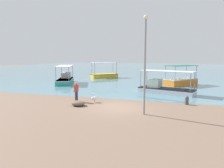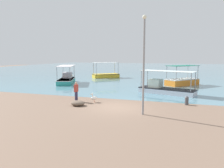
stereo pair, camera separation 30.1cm
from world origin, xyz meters
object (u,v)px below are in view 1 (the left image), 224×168
fishing_boat_far_left (104,75)px  fishing_boat_far_right (65,79)px  lamp_post (145,60)px  fishing_boat_near_left (181,81)px  net_pile (78,103)px  mooring_bollard (187,100)px  pelican (94,98)px  fisherman_standing (76,91)px  fishing_boat_near_right (164,88)px

fishing_boat_far_left → fishing_boat_far_right: bearing=-106.4°
fishing_boat_far_left → fishing_boat_far_right: fishing_boat_far_left is taller
fishing_boat_far_left → lamp_post: (10.60, -22.39, 3.11)m
fishing_boat_far_left → fishing_boat_near_left: (13.04, -6.26, 0.05)m
lamp_post → net_pile: 6.45m
mooring_bollard → net_pile: bearing=-160.2°
fishing_boat_far_right → net_pile: (7.94, -12.23, -0.38)m
fishing_boat_far_left → pelican: fishing_boat_far_left is taller
lamp_post → mooring_bollard: size_ratio=9.22×
fishing_boat_far_right → lamp_post: bearing=-44.8°
lamp_post → fisherman_standing: (-6.23, 2.43, -2.73)m
fishing_boat_near_left → fishing_boat_near_right: fishing_boat_near_left is taller
net_pile → fisherman_standing: bearing=121.0°
lamp_post → fishing_boat_far_left: bearing=115.3°
fishing_boat_near_left → fisherman_standing: size_ratio=2.80×
fishing_boat_far_left → net_pile: bearing=-76.2°
lamp_post → fisherman_standing: lamp_post is taller
net_pile → pelican: bearing=64.3°
pelican → fisherman_standing: (-1.61, -0.11, 0.53)m
fishing_boat_near_right → fisherman_standing: fishing_boat_near_right is taller
pelican → mooring_bollard: bearing=10.7°
mooring_bollard → net_pile: 8.75m
fishing_boat_far_right → mooring_bollard: (16.18, -9.27, -0.22)m
pelican → net_pile: 1.73m
fishing_boat_near_left → net_pile: bearing=-117.3°
pelican → net_pile: size_ratio=0.71×
fishing_boat_far_left → lamp_post: lamp_post is taller
fishing_boat_far_right → fishing_boat_near_right: size_ratio=1.01×
fishing_boat_far_right → fisherman_standing: size_ratio=3.60×
fishing_boat_far_right → fishing_boat_near_left: fishing_boat_near_left is taller
fishing_boat_near_right → net_pile: fishing_boat_near_right is taller
lamp_post → net_pile: lamp_post is taller
fishing_boat_far_right → fishing_boat_near_left: 16.02m
fishing_boat_far_right → fishing_boat_near_right: fishing_boat_far_right is taller
fishing_boat_near_right → pelican: 8.34m
fishing_boat_far_right → fisherman_standing: (7.08, -10.79, 0.32)m
fishing_boat_far_right → lamp_post: size_ratio=0.93×
fishing_boat_far_left → pelican: 20.73m
mooring_bollard → net_pile: size_ratio=0.63×
fishing_boat_far_right → fisherman_standing: 12.91m
pelican → fisherman_standing: bearing=-176.0°
lamp_post → mooring_bollard: 5.87m
fisherman_standing → lamp_post: bearing=-21.3°
fishing_boat_near_right → fishing_boat_far_right: bearing=162.9°
pelican → net_pile: (-0.75, -1.55, -0.17)m
pelican → fishing_boat_far_right: bearing=129.1°
lamp_post → fisherman_standing: bearing=158.7°
fishing_boat_near_left → pelican: 15.32m
lamp_post → mooring_bollard: lamp_post is taller
fishing_boat_near_left → fisherman_standing: (-8.67, -13.70, 0.33)m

